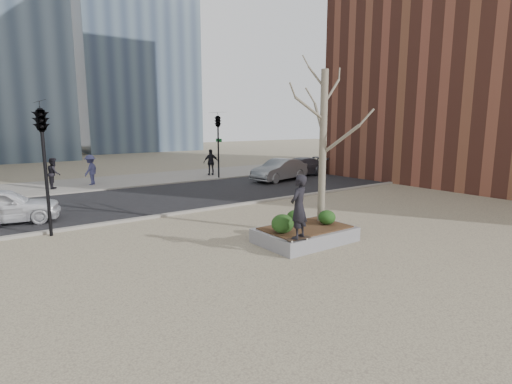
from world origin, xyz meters
TOP-DOWN VIEW (x-y plane):
  - ground at (0.00, 0.00)m, footprint 120.00×120.00m
  - street at (0.00, 10.00)m, footprint 60.00×8.00m
  - far_sidewalk at (0.00, 17.00)m, footprint 60.00×6.00m
  - planter at (1.00, 0.00)m, footprint 3.00×2.00m
  - planter_mulch at (1.00, 0.00)m, footprint 2.70×1.70m
  - sycamore_tree at (2.00, 0.30)m, footprint 2.80×2.80m
  - shrub_left at (-0.05, -0.11)m, footprint 0.68×0.68m
  - shrub_middle at (1.00, 0.51)m, footprint 0.54×0.54m
  - shrub_right at (1.79, -0.18)m, footprint 0.56×0.56m
  - skateboard at (-0.10, -0.88)m, footprint 0.80×0.31m
  - skateboarder at (-0.10, -0.88)m, footprint 0.78×0.66m
  - police_car at (-6.68, 8.44)m, footprint 4.25×2.44m
  - car_silver at (9.01, 11.03)m, footprint 4.53×2.36m
  - car_third at (11.76, 12.15)m, footprint 4.48×1.98m
  - pedestrian_a at (-3.56, 16.23)m, footprint 0.87×1.01m
  - pedestrian_b at (-1.47, 16.49)m, footprint 1.30×1.34m
  - pedestrian_c at (6.76, 16.08)m, footprint 1.19×0.73m
  - traffic_light_near at (-5.50, 5.60)m, footprint 0.60×2.48m
  - traffic_light_far at (6.50, 14.60)m, footprint 0.60×2.48m

SIDE VIEW (x-z plane):
  - ground at x=0.00m, z-range 0.00..0.00m
  - street at x=0.00m, z-range 0.00..0.02m
  - far_sidewalk at x=0.00m, z-range 0.00..0.02m
  - planter at x=1.00m, z-range 0.00..0.45m
  - planter_mulch at x=1.00m, z-range 0.45..0.49m
  - skateboard at x=-0.10m, z-range 0.45..0.53m
  - car_third at x=11.76m, z-range 0.02..1.30m
  - police_car at x=-6.68m, z-range 0.02..1.38m
  - shrub_middle at x=1.00m, z-range 0.49..0.95m
  - shrub_right at x=1.79m, z-range 0.49..0.97m
  - car_silver at x=9.01m, z-range 0.02..1.44m
  - shrub_left at x=-0.05m, z-range 0.49..1.07m
  - pedestrian_a at x=-3.56m, z-range 0.02..1.81m
  - pedestrian_b at x=-1.47m, z-range 0.02..1.86m
  - pedestrian_c at x=6.76m, z-range 0.02..1.91m
  - skateboarder at x=-0.10m, z-range 0.53..2.36m
  - traffic_light_near at x=-5.50m, z-range 0.00..4.50m
  - traffic_light_far at x=6.50m, z-range 0.00..4.50m
  - sycamore_tree at x=2.00m, z-range 0.49..7.09m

